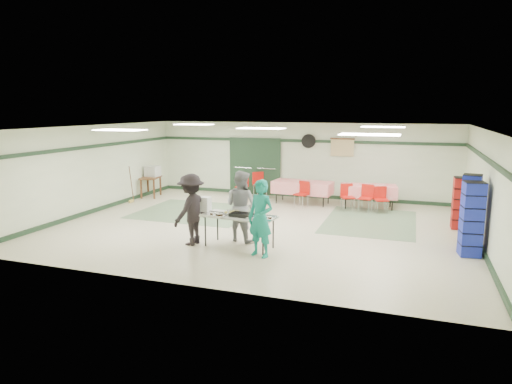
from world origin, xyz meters
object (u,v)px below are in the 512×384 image
(chair_loose_a, at_px, (259,182))
(chair_loose_b, at_px, (243,184))
(dining_table_a, at_px, (369,191))
(crate_stack_red, at_px, (461,203))
(crate_stack_blue_b, at_px, (472,219))
(dining_table_b, at_px, (302,187))
(chair_b, at_px, (347,194))
(volunteer_teal, at_px, (261,218))
(broom, at_px, (131,184))
(volunteer_dark, at_px, (191,209))
(chair_c, at_px, (381,197))
(office_printer, at_px, (153,171))
(chair_a, at_px, (367,195))
(crate_stack_blue_a, at_px, (470,213))
(chair_d, at_px, (303,191))
(volunteer_grey, at_px, (241,206))
(serving_table, at_px, (239,217))
(printer_table, at_px, (151,179))

(chair_loose_a, xyz_separation_m, chair_loose_b, (-0.56, -0.19, -0.07))
(dining_table_a, distance_m, crate_stack_red, 3.19)
(chair_loose_a, bearing_deg, crate_stack_blue_b, -78.83)
(dining_table_b, xyz_separation_m, chair_b, (1.59, -0.57, -0.05))
(volunteer_teal, height_order, dining_table_b, volunteer_teal)
(broom, bearing_deg, volunteer_dark, -54.58)
(chair_c, height_order, broom, broom)
(chair_b, xyz_separation_m, office_printer, (-7.10, 0.05, 0.42))
(volunteer_dark, relative_size, chair_b, 2.00)
(chair_a, xyz_separation_m, crate_stack_blue_a, (2.60, -3.28, 0.35))
(volunteer_teal, xyz_separation_m, chair_loose_a, (-2.16, 6.27, -0.28))
(dining_table_b, bearing_deg, chair_loose_a, 168.72)
(chair_d, bearing_deg, chair_a, 20.02)
(volunteer_grey, xyz_separation_m, chair_d, (0.54, 4.24, -0.34))
(chair_loose_b, height_order, crate_stack_blue_a, crate_stack_blue_a)
(volunteer_grey, height_order, dining_table_a, volunteer_grey)
(broom, bearing_deg, chair_loose_a, 16.96)
(volunteer_teal, relative_size, chair_a, 1.99)
(chair_loose_a, bearing_deg, broom, 167.26)
(volunteer_teal, height_order, crate_stack_blue_b, volunteer_teal)
(chair_a, height_order, crate_stack_red, crate_stack_red)
(volunteer_dark, distance_m, broom, 5.62)
(dining_table_a, height_order, chair_b, chair_b)
(dining_table_a, bearing_deg, chair_b, -145.31)
(volunteer_dark, xyz_separation_m, chair_b, (2.99, 4.92, -0.33))
(volunteer_grey, relative_size, chair_b, 2.04)
(volunteer_teal, height_order, chair_a, volunteer_teal)
(chair_a, bearing_deg, chair_d, -167.55)
(chair_loose_b, relative_size, crate_stack_red, 0.59)
(crate_stack_red, height_order, broom, crate_stack_red)
(chair_a, height_order, crate_stack_blue_b, crate_stack_blue_b)
(chair_a, xyz_separation_m, chair_d, (-2.05, -0.00, -0.00))
(crate_stack_red, bearing_deg, serving_table, -145.27)
(crate_stack_blue_a, distance_m, printer_table, 10.78)
(volunteer_teal, distance_m, chair_a, 5.53)
(serving_table, relative_size, chair_c, 2.20)
(dining_table_b, relative_size, chair_a, 2.37)
(volunteer_grey, xyz_separation_m, crate_stack_red, (5.18, 2.95, -0.16))
(serving_table, bearing_deg, volunteer_dark, -165.71)
(crate_stack_blue_a, relative_size, broom, 1.40)
(crate_stack_blue_a, relative_size, printer_table, 1.70)
(chair_a, relative_size, chair_c, 1.04)
(serving_table, height_order, crate_stack_blue_a, crate_stack_blue_a)
(volunteer_teal, bearing_deg, crate_stack_blue_a, 42.15)
(dining_table_a, xyz_separation_m, printer_table, (-7.71, -0.67, 0.08))
(chair_loose_b, xyz_separation_m, printer_table, (-3.24, -0.95, 0.14))
(chair_b, height_order, chair_loose_a, chair_loose_a)
(chair_c, bearing_deg, chair_loose_b, 151.12)
(volunteer_grey, height_order, crate_stack_red, volunteer_grey)
(volunteer_dark, bearing_deg, chair_loose_a, -165.65)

